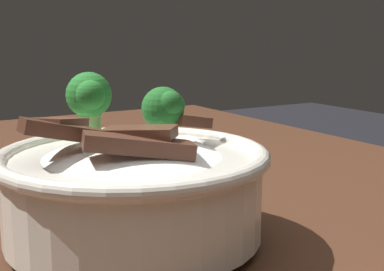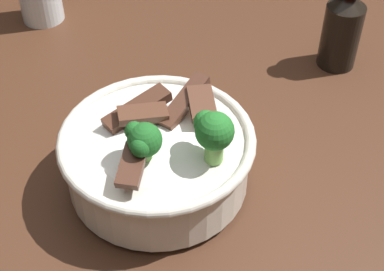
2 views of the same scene
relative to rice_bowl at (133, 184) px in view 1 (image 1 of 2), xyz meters
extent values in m
cylinder|color=silver|center=(0.00, 0.00, -0.04)|extent=(0.09, 0.09, 0.01)
cylinder|color=silver|center=(0.00, 0.00, -0.01)|extent=(0.20, 0.20, 0.06)
torus|color=silver|center=(0.00, 0.00, 0.02)|extent=(0.21, 0.21, 0.01)
ellipsoid|color=white|center=(0.00, 0.00, 0.00)|extent=(0.18, 0.18, 0.07)
cube|color=#563323|center=(0.02, 0.00, 0.04)|extent=(0.05, 0.05, 0.01)
cube|color=#563323|center=(-0.02, -0.05, 0.05)|extent=(0.05, 0.05, 0.01)
cube|color=#4C2B1E|center=(-0.02, 0.06, 0.04)|extent=(0.04, 0.05, 0.02)
cube|color=#4C2B1E|center=(0.00, -0.05, 0.04)|extent=(0.02, 0.08, 0.03)
cube|color=#4C2B1E|center=(0.04, -0.01, 0.04)|extent=(0.04, 0.08, 0.02)
cylinder|color=#6BA84C|center=(-0.01, 0.03, 0.03)|extent=(0.01, 0.01, 0.02)
sphere|color=#1E6023|center=(-0.01, 0.03, 0.05)|extent=(0.03, 0.03, 0.03)
sphere|color=#1E6023|center=(0.00, 0.03, 0.06)|extent=(0.02, 0.02, 0.02)
sphere|color=#1E6023|center=(-0.02, 0.04, 0.06)|extent=(0.02, 0.02, 0.02)
cylinder|color=#7AB256|center=(-0.06, -0.01, 0.04)|extent=(0.02, 0.02, 0.03)
sphere|color=#237028|center=(-0.06, -0.01, 0.06)|extent=(0.04, 0.04, 0.04)
sphere|color=#237028|center=(-0.05, -0.01, 0.06)|extent=(0.02, 0.02, 0.02)
sphere|color=#237028|center=(-0.07, 0.00, 0.06)|extent=(0.02, 0.02, 0.02)
camera|label=1|loc=(0.37, -0.17, 0.12)|focal=51.30mm
camera|label=2|loc=(-0.28, 0.33, 0.44)|focal=53.72mm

